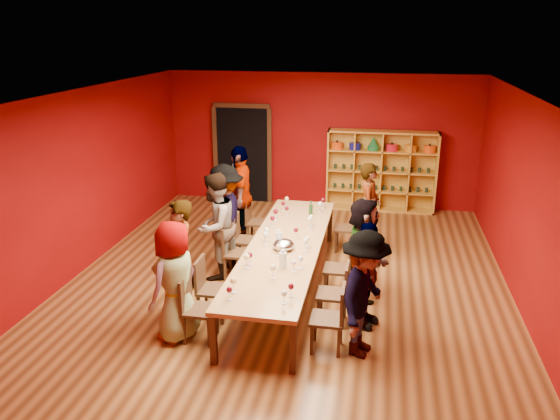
# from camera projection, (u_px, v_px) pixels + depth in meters

# --- Properties ---
(room_shell) EXTENTS (7.10, 9.10, 3.04)m
(room_shell) POSITION_uv_depth(u_px,v_px,m) (285.00, 198.00, 8.19)
(room_shell) COLOR brown
(room_shell) RESTS_ON ground
(tasting_table) EXTENTS (1.10, 4.50, 0.75)m
(tasting_table) POSITION_uv_depth(u_px,v_px,m) (285.00, 248.00, 8.44)
(tasting_table) COLOR #A27543
(tasting_table) RESTS_ON ground
(doorway) EXTENTS (1.40, 0.17, 2.30)m
(doorway) POSITION_uv_depth(u_px,v_px,m) (243.00, 154.00, 12.75)
(doorway) COLOR black
(doorway) RESTS_ON ground
(shelving_unit) EXTENTS (2.40, 0.40, 1.80)m
(shelving_unit) POSITION_uv_depth(u_px,v_px,m) (381.00, 167.00, 12.12)
(shelving_unit) COLOR gold
(shelving_unit) RESTS_ON ground
(chair_person_left_0) EXTENTS (0.42, 0.42, 0.89)m
(chair_person_left_0) POSITION_uv_depth(u_px,v_px,m) (194.00, 305.00, 7.13)
(chair_person_left_0) COLOR #331E11
(chair_person_left_0) RESTS_ON ground
(person_left_0) EXTENTS (0.69, 0.90, 1.63)m
(person_left_0) POSITION_uv_depth(u_px,v_px,m) (175.00, 281.00, 7.07)
(person_left_0) COLOR #48474C
(person_left_0) RESTS_ON ground
(chair_person_left_1) EXTENTS (0.42, 0.42, 0.89)m
(chair_person_left_1) POSITION_uv_depth(u_px,v_px,m) (208.00, 285.00, 7.67)
(chair_person_left_1) COLOR #331E11
(chair_person_left_1) RESTS_ON ground
(person_left_1) EXTENTS (0.64, 0.75, 1.73)m
(person_left_1) POSITION_uv_depth(u_px,v_px,m) (180.00, 259.00, 7.62)
(person_left_1) COLOR #15183A
(person_left_1) RESTS_ON ground
(chair_person_left_2) EXTENTS (0.42, 0.42, 0.89)m
(chair_person_left_2) POSITION_uv_depth(u_px,v_px,m) (233.00, 249.00, 8.90)
(chair_person_left_2) COLOR #331E11
(chair_person_left_2) RESTS_ON ground
(person_left_2) EXTENTS (0.66, 0.94, 1.76)m
(person_left_2) POSITION_uv_depth(u_px,v_px,m) (215.00, 226.00, 8.83)
(person_left_2) COLOR #515156
(person_left_2) RESTS_ON ground
(chair_person_left_3) EXTENTS (0.42, 0.42, 0.89)m
(chair_person_left_3) POSITION_uv_depth(u_px,v_px,m) (242.00, 236.00, 9.46)
(chair_person_left_3) COLOR #331E11
(chair_person_left_3) RESTS_ON ground
(person_left_3) EXTENTS (0.81, 1.23, 1.76)m
(person_left_3) POSITION_uv_depth(u_px,v_px,m) (225.00, 214.00, 9.38)
(person_left_3) COLOR #131435
(person_left_3) RESTS_ON ground
(chair_person_left_4) EXTENTS (0.42, 0.42, 0.89)m
(chair_person_left_4) POSITION_uv_depth(u_px,v_px,m) (254.00, 219.00, 10.31)
(chair_person_left_4) COLOR #331E11
(chair_person_left_4) RESTS_ON ground
(person_left_4) EXTENTS (0.72, 1.19, 1.89)m
(person_left_4) POSITION_uv_depth(u_px,v_px,m) (241.00, 195.00, 10.21)
(person_left_4) COLOR #D08B8F
(person_left_4) RESTS_ON ground
(chair_person_right_0) EXTENTS (0.42, 0.42, 0.89)m
(chair_person_right_0) POSITION_uv_depth(u_px,v_px,m) (333.00, 315.00, 6.88)
(chair_person_right_0) COLOR #331E11
(chair_person_right_0) RESTS_ON ground
(person_right_0) EXTENTS (0.70, 1.14, 1.65)m
(person_right_0) POSITION_uv_depth(u_px,v_px,m) (364.00, 294.00, 6.71)
(person_right_0) COLOR pink
(person_right_0) RESTS_ON ground
(chair_person_right_1) EXTENTS (0.42, 0.42, 0.89)m
(chair_person_right_1) POSITION_uv_depth(u_px,v_px,m) (338.00, 290.00, 7.52)
(chair_person_right_1) COLOR #331E11
(chair_person_right_1) RESTS_ON ground
(person_right_1) EXTENTS (0.71, 0.97, 1.51)m
(person_right_1) POSITION_uv_depth(u_px,v_px,m) (365.00, 275.00, 7.37)
(person_right_1) COLOR #577DB4
(person_right_1) RESTS_ON ground
(chair_person_right_2) EXTENTS (0.42, 0.42, 0.89)m
(chair_person_right_2) POSITION_uv_depth(u_px,v_px,m) (343.00, 265.00, 8.31)
(chair_person_right_2) COLOR #331E11
(chair_person_right_2) RESTS_ON ground
(person_right_2) EXTENTS (0.75, 1.53, 1.59)m
(person_right_2) POSITION_uv_depth(u_px,v_px,m) (363.00, 249.00, 8.16)
(person_right_2) COLOR #516DA7
(person_right_2) RESTS_ON ground
(chair_person_right_4) EXTENTS (0.42, 0.42, 0.89)m
(chair_person_right_4) POSITION_uv_depth(u_px,v_px,m) (351.00, 225.00, 9.98)
(chair_person_right_4) COLOR #331E11
(chair_person_right_4) RESTS_ON ground
(person_right_4) EXTENTS (0.48, 0.64, 1.68)m
(person_right_4) POSITION_uv_depth(u_px,v_px,m) (369.00, 209.00, 9.81)
(person_right_4) COLOR black
(person_right_4) RESTS_ON ground
(wine_glass_0) EXTENTS (0.08, 0.08, 0.20)m
(wine_glass_0) POSITION_uv_depth(u_px,v_px,m) (323.00, 201.00, 10.06)
(wine_glass_0) COLOR silver
(wine_glass_0) RESTS_ON tasting_table
(wine_glass_1) EXTENTS (0.08, 0.08, 0.21)m
(wine_glass_1) POSITION_uv_depth(u_px,v_px,m) (273.00, 268.00, 7.25)
(wine_glass_1) COLOR silver
(wine_glass_1) RESTS_ON tasting_table
(wine_glass_2) EXTENTS (0.08, 0.08, 0.19)m
(wine_glass_2) POSITION_uv_depth(u_px,v_px,m) (250.00, 256.00, 7.67)
(wine_glass_2) COLOR silver
(wine_glass_2) RESTS_ON tasting_table
(wine_glass_3) EXTENTS (0.08, 0.08, 0.20)m
(wine_glass_3) POSITION_uv_depth(u_px,v_px,m) (310.00, 220.00, 9.06)
(wine_glass_3) COLOR silver
(wine_glass_3) RESTS_ON tasting_table
(wine_glass_4) EXTENTS (0.08, 0.08, 0.21)m
(wine_glass_4) POSITION_uv_depth(u_px,v_px,m) (320.00, 205.00, 9.83)
(wine_glass_4) COLOR silver
(wine_glass_4) RESTS_ON tasting_table
(wine_glass_5) EXTENTS (0.08, 0.08, 0.21)m
(wine_glass_5) POSITION_uv_depth(u_px,v_px,m) (266.00, 235.00, 8.40)
(wine_glass_5) COLOR silver
(wine_glass_5) RESTS_ON tasting_table
(wine_glass_6) EXTENTS (0.09, 0.09, 0.22)m
(wine_glass_6) POSITION_uv_depth(u_px,v_px,m) (247.00, 258.00, 7.57)
(wine_glass_6) COLOR silver
(wine_glass_6) RESTS_ON tasting_table
(wine_glass_7) EXTENTS (0.08, 0.08, 0.19)m
(wine_glass_7) POSITION_uv_depth(u_px,v_px,m) (278.00, 247.00, 7.97)
(wine_glass_7) COLOR silver
(wine_glass_7) RESTS_ON tasting_table
(wine_glass_8) EXTENTS (0.07, 0.07, 0.18)m
(wine_glass_8) POSITION_uv_depth(u_px,v_px,m) (283.00, 204.00, 9.95)
(wine_glass_8) COLOR silver
(wine_glass_8) RESTS_ON tasting_table
(wine_glass_9) EXTENTS (0.08, 0.08, 0.19)m
(wine_glass_9) POSITION_uv_depth(u_px,v_px,m) (305.00, 242.00, 8.16)
(wine_glass_9) COLOR silver
(wine_glass_9) RESTS_ON tasting_table
(wine_glass_10) EXTENTS (0.07, 0.07, 0.18)m
(wine_glass_10) POSITION_uv_depth(u_px,v_px,m) (296.00, 230.00, 8.64)
(wine_glass_10) COLOR silver
(wine_glass_10) RESTS_ON tasting_table
(wine_glass_11) EXTENTS (0.08, 0.08, 0.19)m
(wine_glass_11) POSITION_uv_depth(u_px,v_px,m) (272.00, 219.00, 9.15)
(wine_glass_11) COLOR silver
(wine_glass_11) RESTS_ON tasting_table
(wine_glass_12) EXTENTS (0.08, 0.08, 0.21)m
(wine_glass_12) POSITION_uv_depth(u_px,v_px,m) (276.00, 212.00, 9.44)
(wine_glass_12) COLOR silver
(wine_glass_12) RESTS_ON tasting_table
(wine_glass_13) EXTENTS (0.07, 0.07, 0.18)m
(wine_glass_13) POSITION_uv_depth(u_px,v_px,m) (308.00, 239.00, 8.31)
(wine_glass_13) COLOR silver
(wine_glass_13) RESTS_ON tasting_table
(wine_glass_14) EXTENTS (0.07, 0.07, 0.19)m
(wine_glass_14) POSITION_uv_depth(u_px,v_px,m) (287.00, 199.00, 10.19)
(wine_glass_14) COLOR silver
(wine_glass_14) RESTS_ON tasting_table
(wine_glass_15) EXTENTS (0.08, 0.08, 0.21)m
(wine_glass_15) POSITION_uv_depth(u_px,v_px,m) (311.00, 218.00, 9.17)
(wine_glass_15) COLOR silver
(wine_glass_15) RESTS_ON tasting_table
(wine_glass_16) EXTENTS (0.07, 0.07, 0.18)m
(wine_glass_16) POSITION_uv_depth(u_px,v_px,m) (294.00, 263.00, 7.45)
(wine_glass_16) COLOR silver
(wine_glass_16) RESTS_ON tasting_table
(wine_glass_17) EXTENTS (0.09, 0.09, 0.22)m
(wine_glass_17) POSITION_uv_depth(u_px,v_px,m) (233.00, 281.00, 6.86)
(wine_glass_17) COLOR silver
(wine_glass_17) RESTS_ON tasting_table
(wine_glass_18) EXTENTS (0.08, 0.08, 0.21)m
(wine_glass_18) POSITION_uv_depth(u_px,v_px,m) (267.00, 231.00, 8.57)
(wine_glass_18) COLOR silver
(wine_glass_18) RESTS_ON tasting_table
(wine_glass_19) EXTENTS (0.07, 0.07, 0.18)m
(wine_glass_19) POSITION_uv_depth(u_px,v_px,m) (284.00, 294.00, 6.60)
(wine_glass_19) COLOR silver
(wine_glass_19) RESTS_ON tasting_table
(wine_glass_20) EXTENTS (0.07, 0.07, 0.18)m
(wine_glass_20) POSITION_uv_depth(u_px,v_px,m) (287.00, 209.00, 9.67)
(wine_glass_20) COLOR silver
(wine_glass_20) RESTS_ON tasting_table
(wine_glass_21) EXTENTS (0.07, 0.07, 0.18)m
(wine_glass_21) POSITION_uv_depth(u_px,v_px,m) (291.00, 287.00, 6.76)
(wine_glass_21) COLOR silver
(wine_glass_21) RESTS_ON tasting_table
(wine_glass_22) EXTENTS (0.08, 0.08, 0.19)m
(wine_glass_22) POSITION_uv_depth(u_px,v_px,m) (301.00, 259.00, 7.56)
(wine_glass_22) COLOR silver
(wine_glass_22) RESTS_ON tasting_table
(wine_glass_23) EXTENTS (0.07, 0.07, 0.18)m
(wine_glass_23) POSITION_uv_depth(u_px,v_px,m) (229.00, 290.00, 6.68)
(wine_glass_23) COLOR silver
(wine_glass_23) RESTS_ON tasting_table
(spittoon_bowl) EXTENTS (0.33, 0.33, 0.18)m
(spittoon_bowl) POSITION_uv_depth(u_px,v_px,m) (284.00, 245.00, 8.22)
(spittoon_bowl) COLOR #BABCC2
(spittoon_bowl) RESTS_ON tasting_table
(carafe_a) EXTENTS (0.10, 0.10, 0.25)m
(carafe_a) POSITION_uv_depth(u_px,v_px,m) (279.00, 238.00, 8.39)
(carafe_a) COLOR silver
(carafe_a) RESTS_ON tasting_table
(carafe_b) EXTENTS (0.14, 0.14, 0.28)m
(carafe_b) POSITION_uv_depth(u_px,v_px,m) (283.00, 260.00, 7.58)
(carafe_b) COLOR silver
(carafe_b) RESTS_ON tasting_table
(wine_bottle) EXTENTS (0.09, 0.09, 0.28)m
(wine_bottle) POSITION_uv_depth(u_px,v_px,m) (311.00, 210.00, 9.67)
(wine_bottle) COLOR #153C1D
(wine_bottle) RESTS_ON tasting_table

